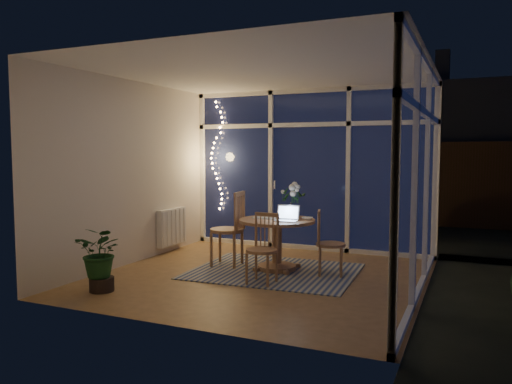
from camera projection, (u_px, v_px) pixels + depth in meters
floor at (261, 276)px, 6.39m from camera, size 4.00×4.00×0.00m
ceiling at (261, 71)px, 6.18m from camera, size 4.00×4.00×0.00m
wall_back at (310, 170)px, 8.11m from camera, size 4.00×0.04×2.60m
wall_front at (173, 185)px, 4.46m from camera, size 4.00×0.04×2.60m
wall_left at (132, 173)px, 7.09m from camera, size 0.04×4.00×2.60m
wall_right at (428, 179)px, 5.48m from camera, size 0.04×4.00×2.60m
window_wall_back at (309, 170)px, 8.07m from camera, size 4.00×0.10×2.60m
window_wall_right at (424, 179)px, 5.49m from camera, size 0.10×4.00×2.60m
radiator at (172, 227)px, 7.96m from camera, size 0.10×0.70×0.58m
fairy_lights at (217, 156)px, 8.64m from camera, size 0.24×0.10×1.85m
garden_patio at (374, 228)px, 10.75m from camera, size 12.00×6.00×0.10m
garden_fence at (356, 182)px, 11.33m from camera, size 11.00×0.08×1.80m
neighbour_roof at (392, 130)px, 13.84m from camera, size 7.00×3.00×2.20m
garden_shrubs at (292, 210)px, 9.77m from camera, size 0.90×0.90×0.90m
rug at (274, 271)px, 6.64m from camera, size 2.20×1.80×0.01m
dining_table at (277, 245)px, 6.71m from camera, size 1.06×1.06×0.69m
chair_left at (227, 228)px, 6.95m from camera, size 0.55×0.55×1.06m
chair_right at (331, 243)px, 6.41m from camera, size 0.49×0.49×0.85m
chair_front at (262, 249)px, 5.99m from camera, size 0.41×0.41×0.86m
laptop at (286, 213)px, 6.49m from camera, size 0.32×0.28×0.22m
flower_vase at (291, 210)px, 6.88m from camera, size 0.21×0.21×0.21m
bowl at (307, 219)px, 6.61m from camera, size 0.16×0.16×0.04m
newspapers at (269, 217)px, 6.81m from camera, size 0.38×0.29×0.01m
phone at (279, 220)px, 6.54m from camera, size 0.11×0.07×0.01m
potted_plant at (101, 258)px, 5.69m from camera, size 0.61×0.56×0.76m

